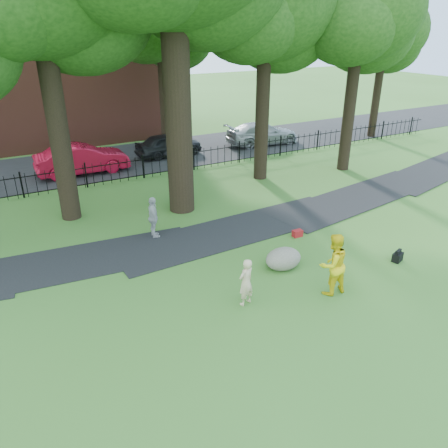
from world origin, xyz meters
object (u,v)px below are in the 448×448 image
man (333,264)px  woman (246,282)px  boulder (283,257)px  red_sedan (82,159)px

man → woman: bearing=-14.4°
man → boulder: (-0.34, 1.97, -0.61)m
man → boulder: bearing=-78.3°
woman → man: (2.59, -0.76, 0.25)m
woman → red_sedan: 15.05m
boulder → red_sedan: 14.24m
woman → red_sedan: red_sedan is taller
boulder → man: bearing=-80.3°
man → boulder: man is taller
man → boulder: size_ratio=1.54×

